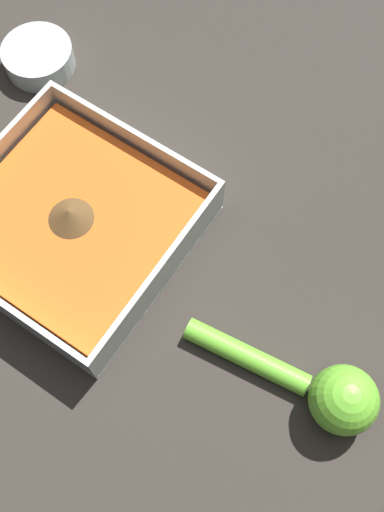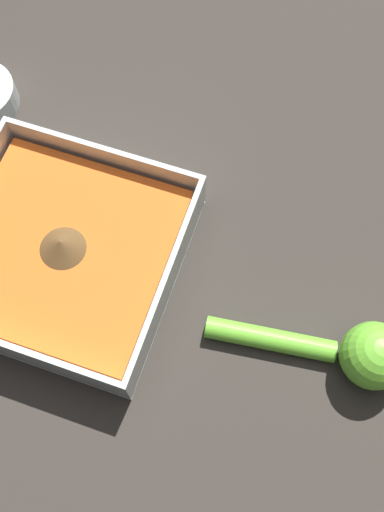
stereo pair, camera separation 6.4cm
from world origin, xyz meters
TOP-DOWN VIEW (x-y plane):
  - ground_plane at (0.00, 0.00)m, footprint 4.00×4.00m
  - square_dish at (0.02, -0.01)m, footprint 0.24×0.24m
  - lemon_squeezer at (-0.30, 0.00)m, footprint 0.21×0.07m

SIDE VIEW (x-z plane):
  - ground_plane at x=0.00m, z-range 0.00..0.00m
  - square_dish at x=0.02m, z-range -0.01..0.05m
  - lemon_squeezer at x=-0.30m, z-range 0.00..0.06m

